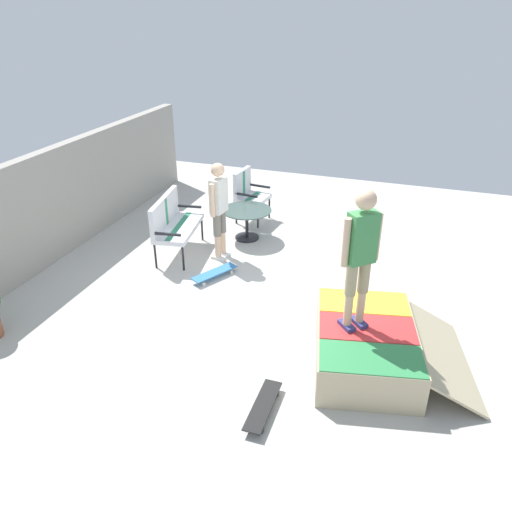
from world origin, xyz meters
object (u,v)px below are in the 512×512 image
object	(u,v)px
skate_ramp	(368,345)
skateboard_spare	(263,406)
patio_bench	(172,220)
patio_chair_near_house	(248,191)
person_skater	(361,251)
patio_table	(247,218)
person_watching	(219,204)
skateboard_by_bench	(214,273)

from	to	relation	value
skate_ramp	skateboard_spare	world-z (taller)	skate_ramp
patio_bench	skate_ramp	bearing A→B (deg)	-117.80
skate_ramp	patio_chair_near_house	size ratio (longest dim) A/B	2.11
patio_bench	patio_chair_near_house	size ratio (longest dim) A/B	1.30
skate_ramp	person_skater	world-z (taller)	person_skater
patio_bench	patio_table	xyz separation A→B (m)	(0.97, -1.00, -0.21)
patio_table	skateboard_spare	size ratio (longest dim) A/B	1.12
skate_ramp	person_skater	xyz separation A→B (m)	(-0.03, 0.20, 1.25)
patio_chair_near_house	person_skater	distance (m)	4.66
person_skater	patio_bench	bearing A→B (deg)	60.44
person_watching	person_skater	distance (m)	3.31
person_watching	skateboard_spare	size ratio (longest dim) A/B	2.08
patio_chair_near_house	person_skater	world-z (taller)	person_skater
skate_ramp	patio_table	bearing A→B (deg)	42.11
person_skater	skateboard_by_bench	size ratio (longest dim) A/B	2.13
skateboard_spare	person_skater	bearing A→B (deg)	-31.75
person_watching	skateboard_by_bench	size ratio (longest dim) A/B	2.08
patio_table	skateboard_by_bench	size ratio (longest dim) A/B	1.13
skate_ramp	skateboard_by_bench	distance (m)	2.89
patio_table	skateboard_by_bench	world-z (taller)	patio_table
patio_chair_near_house	patio_table	world-z (taller)	patio_chair_near_house
person_skater	skate_ramp	bearing A→B (deg)	-82.10
patio_chair_near_house	skateboard_by_bench	bearing A→B (deg)	-173.00
skate_ramp	skateboard_spare	size ratio (longest dim) A/B	2.68
person_watching	person_skater	size ratio (longest dim) A/B	0.98
skateboard_by_bench	skateboard_spare	bearing A→B (deg)	-146.80
patio_chair_near_house	patio_table	bearing A→B (deg)	-161.36
skate_ramp	skateboard_by_bench	size ratio (longest dim) A/B	2.69
patio_table	patio_chair_near_house	bearing A→B (deg)	18.64
patio_chair_near_house	skateboard_spare	bearing A→B (deg)	-158.41
patio_bench	person_watching	world-z (taller)	person_watching
patio_table	skate_ramp	bearing A→B (deg)	-137.89
patio_chair_near_house	person_skater	size ratio (longest dim) A/B	0.60
skate_ramp	skateboard_spare	distance (m)	1.53
patio_chair_near_house	person_skater	bearing A→B (deg)	-144.37
person_skater	skateboard_spare	bearing A→B (deg)	148.25
patio_bench	skateboard_by_bench	distance (m)	1.28
person_skater	skateboard_spare	xyz separation A→B (m)	(-1.18, 0.73, -1.42)
person_skater	patio_table	bearing A→B (deg)	39.52
skate_ramp	patio_bench	world-z (taller)	patio_bench
patio_bench	skateboard_by_bench	bearing A→B (deg)	-119.93
skate_ramp	person_skater	distance (m)	1.27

